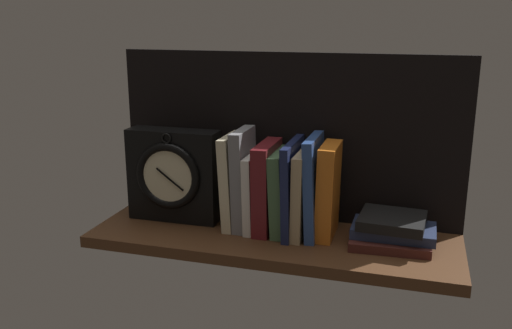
{
  "coord_description": "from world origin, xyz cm",
  "views": [
    {
      "loc": [
        28.9,
        -110.74,
        47.03
      ],
      "look_at": [
        -4.93,
        3.47,
        14.89
      ],
      "focal_mm": 38.86,
      "sensor_mm": 36.0,
      "label": 1
    }
  ],
  "objects_px": {
    "book_white_catcher": "(254,191)",
    "book_tan_shortstories": "(303,192)",
    "book_green_romantic": "(282,191)",
    "book_blue_modern": "(314,186)",
    "book_stack_side": "(392,231)",
    "book_navy_bierce": "(293,187)",
    "book_orange_pandolfini": "(328,191)",
    "framed_clock": "(173,175)",
    "book_cream_twain": "(232,181)",
    "book_maroon_dawkins": "(267,187)",
    "book_gray_chess": "(244,179)"
  },
  "relations": [
    {
      "from": "book_tan_shortstories",
      "to": "book_maroon_dawkins",
      "type": "bearing_deg",
      "value": 180.0
    },
    {
      "from": "book_white_catcher",
      "to": "book_cream_twain",
      "type": "bearing_deg",
      "value": 180.0
    },
    {
      "from": "book_orange_pandolfini",
      "to": "book_white_catcher",
      "type": "bearing_deg",
      "value": 180.0
    },
    {
      "from": "book_blue_modern",
      "to": "book_green_romantic",
      "type": "bearing_deg",
      "value": 180.0
    },
    {
      "from": "book_white_catcher",
      "to": "book_stack_side",
      "type": "relative_size",
      "value": 0.96
    },
    {
      "from": "book_navy_bierce",
      "to": "book_blue_modern",
      "type": "relative_size",
      "value": 0.94
    },
    {
      "from": "framed_clock",
      "to": "book_stack_side",
      "type": "bearing_deg",
      "value": -0.51
    },
    {
      "from": "book_tan_shortstories",
      "to": "book_cream_twain",
      "type": "bearing_deg",
      "value": 180.0
    },
    {
      "from": "book_white_catcher",
      "to": "book_blue_modern",
      "type": "relative_size",
      "value": 0.79
    },
    {
      "from": "book_green_romantic",
      "to": "framed_clock",
      "type": "relative_size",
      "value": 0.85
    },
    {
      "from": "book_green_romantic",
      "to": "book_cream_twain",
      "type": "bearing_deg",
      "value": 180.0
    },
    {
      "from": "book_white_catcher",
      "to": "book_tan_shortstories",
      "type": "distance_m",
      "value": 0.11
    },
    {
      "from": "book_navy_bierce",
      "to": "book_tan_shortstories",
      "type": "bearing_deg",
      "value": 0.0
    },
    {
      "from": "book_orange_pandolfini",
      "to": "book_gray_chess",
      "type": "bearing_deg",
      "value": 180.0
    },
    {
      "from": "book_green_romantic",
      "to": "book_tan_shortstories",
      "type": "height_order",
      "value": "book_tan_shortstories"
    },
    {
      "from": "book_blue_modern",
      "to": "framed_clock",
      "type": "bearing_deg",
      "value": -178.93
    },
    {
      "from": "book_maroon_dawkins",
      "to": "book_white_catcher",
      "type": "bearing_deg",
      "value": 180.0
    },
    {
      "from": "book_blue_modern",
      "to": "framed_clock",
      "type": "relative_size",
      "value": 1.02
    },
    {
      "from": "book_navy_bierce",
      "to": "book_tan_shortstories",
      "type": "xyz_separation_m",
      "value": [
        0.02,
        0.0,
        -0.01
      ]
    },
    {
      "from": "book_green_romantic",
      "to": "book_navy_bierce",
      "type": "distance_m",
      "value": 0.03
    },
    {
      "from": "book_green_romantic",
      "to": "framed_clock",
      "type": "height_order",
      "value": "framed_clock"
    },
    {
      "from": "book_navy_bierce",
      "to": "book_orange_pandolfini",
      "type": "relative_size",
      "value": 1.01
    },
    {
      "from": "book_white_catcher",
      "to": "book_green_romantic",
      "type": "distance_m",
      "value": 0.06
    },
    {
      "from": "book_gray_chess",
      "to": "framed_clock",
      "type": "xyz_separation_m",
      "value": [
        -0.17,
        -0.01,
        -0.0
      ]
    },
    {
      "from": "book_cream_twain",
      "to": "book_orange_pandolfini",
      "type": "height_order",
      "value": "book_cream_twain"
    },
    {
      "from": "book_stack_side",
      "to": "book_navy_bierce",
      "type": "bearing_deg",
      "value": 177.2
    },
    {
      "from": "book_gray_chess",
      "to": "framed_clock",
      "type": "distance_m",
      "value": 0.17
    },
    {
      "from": "book_maroon_dawkins",
      "to": "book_green_romantic",
      "type": "height_order",
      "value": "book_maroon_dawkins"
    },
    {
      "from": "book_navy_bierce",
      "to": "book_gray_chess",
      "type": "bearing_deg",
      "value": 180.0
    },
    {
      "from": "book_green_romantic",
      "to": "book_blue_modern",
      "type": "relative_size",
      "value": 0.83
    },
    {
      "from": "book_gray_chess",
      "to": "book_green_romantic",
      "type": "distance_m",
      "value": 0.09
    },
    {
      "from": "book_stack_side",
      "to": "book_gray_chess",
      "type": "bearing_deg",
      "value": 178.16
    },
    {
      "from": "book_maroon_dawkins",
      "to": "book_stack_side",
      "type": "height_order",
      "value": "book_maroon_dawkins"
    },
    {
      "from": "book_orange_pandolfini",
      "to": "book_stack_side",
      "type": "relative_size",
      "value": 1.15
    },
    {
      "from": "book_orange_pandolfini",
      "to": "book_green_romantic",
      "type": "bearing_deg",
      "value": 180.0
    },
    {
      "from": "book_white_catcher",
      "to": "book_green_romantic",
      "type": "bearing_deg",
      "value": 0.0
    },
    {
      "from": "book_cream_twain",
      "to": "book_white_catcher",
      "type": "xyz_separation_m",
      "value": [
        0.05,
        0.0,
        -0.02
      ]
    },
    {
      "from": "book_blue_modern",
      "to": "book_maroon_dawkins",
      "type": "bearing_deg",
      "value": 180.0
    },
    {
      "from": "book_white_catcher",
      "to": "book_tan_shortstories",
      "type": "height_order",
      "value": "book_tan_shortstories"
    },
    {
      "from": "book_gray_chess",
      "to": "book_maroon_dawkins",
      "type": "distance_m",
      "value": 0.06
    },
    {
      "from": "book_tan_shortstories",
      "to": "book_green_romantic",
      "type": "bearing_deg",
      "value": 180.0
    },
    {
      "from": "book_gray_chess",
      "to": "framed_clock",
      "type": "height_order",
      "value": "book_gray_chess"
    },
    {
      "from": "book_tan_shortstories",
      "to": "book_orange_pandolfini",
      "type": "relative_size",
      "value": 0.91
    },
    {
      "from": "book_cream_twain",
      "to": "book_tan_shortstories",
      "type": "height_order",
      "value": "book_cream_twain"
    },
    {
      "from": "book_tan_shortstories",
      "to": "framed_clock",
      "type": "bearing_deg",
      "value": -178.84
    },
    {
      "from": "book_navy_bierce",
      "to": "framed_clock",
      "type": "distance_m",
      "value": 0.29
    },
    {
      "from": "book_cream_twain",
      "to": "framed_clock",
      "type": "bearing_deg",
      "value": -177.53
    },
    {
      "from": "book_cream_twain",
      "to": "book_green_romantic",
      "type": "distance_m",
      "value": 0.12
    },
    {
      "from": "book_maroon_dawkins",
      "to": "book_blue_modern",
      "type": "relative_size",
      "value": 0.9
    },
    {
      "from": "book_tan_shortstories",
      "to": "book_blue_modern",
      "type": "distance_m",
      "value": 0.03
    }
  ]
}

